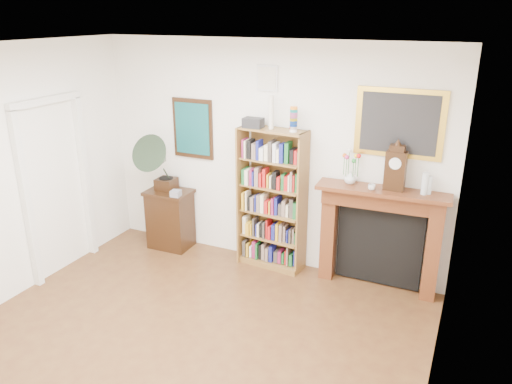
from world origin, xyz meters
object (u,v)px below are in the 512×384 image
(bottle_left, at_px, (425,184))
(gramophone, at_px, (159,159))
(fireplace, at_px, (380,229))
(mantel_clock, at_px, (396,169))
(bookshelf, at_px, (272,192))
(teacup, at_px, (372,187))
(side_cabinet, at_px, (170,219))
(flower_vase, at_px, (350,177))
(bottle_right, at_px, (429,185))
(cd_stack, at_px, (176,193))

(bottle_left, bearing_deg, gramophone, -177.05)
(fireplace, bearing_deg, mantel_clock, -23.16)
(bookshelf, bearing_deg, gramophone, -168.55)
(bookshelf, relative_size, teacup, 24.81)
(side_cabinet, height_order, flower_vase, flower_vase)
(teacup, bearing_deg, side_cabinet, 179.72)
(fireplace, xyz_separation_m, bottle_right, (0.47, -0.01, 0.60))
(fireplace, relative_size, teacup, 17.87)
(mantel_clock, bearing_deg, gramophone, -174.71)
(gramophone, height_order, cd_stack, gramophone)
(bookshelf, bearing_deg, fireplace, 8.30)
(bottle_left, bearing_deg, teacup, -169.61)
(gramophone, bearing_deg, cd_stack, -12.75)
(flower_vase, height_order, bottle_right, bottle_right)
(bottle_left, relative_size, bottle_right, 1.20)
(mantel_clock, bearing_deg, fireplace, 161.74)
(bottle_right, bearing_deg, flower_vase, -178.99)
(gramophone, distance_m, teacup, 2.76)
(side_cabinet, relative_size, fireplace, 0.55)
(teacup, xyz_separation_m, bottle_left, (0.54, 0.10, 0.09))
(fireplace, bearing_deg, side_cabinet, 179.70)
(bookshelf, height_order, bottle_right, bookshelf)
(gramophone, relative_size, cd_stack, 6.74)
(cd_stack, bearing_deg, bookshelf, 9.10)
(cd_stack, bearing_deg, flower_vase, 6.09)
(bookshelf, bearing_deg, mantel_clock, 6.51)
(bottle_left, bearing_deg, bookshelf, -179.50)
(cd_stack, distance_m, bottle_right, 3.12)
(gramophone, xyz_separation_m, bottle_left, (3.30, 0.17, 0.08))
(side_cabinet, distance_m, gramophone, 0.87)
(fireplace, height_order, bottle_left, bottle_left)
(fireplace, distance_m, flower_vase, 0.69)
(flower_vase, bearing_deg, bottle_left, -1.29)
(cd_stack, relative_size, bottle_right, 0.60)
(fireplace, height_order, cd_stack, fireplace)
(cd_stack, xyz_separation_m, teacup, (2.49, 0.12, 0.41))
(mantel_clock, distance_m, bottle_left, 0.34)
(bookshelf, relative_size, fireplace, 1.39)
(bookshelf, distance_m, bottle_right, 1.84)
(teacup, distance_m, bottle_right, 0.60)
(gramophone, distance_m, mantel_clock, 2.99)
(gramophone, xyz_separation_m, mantel_clock, (2.98, 0.17, 0.21))
(side_cabinet, height_order, teacup, teacup)
(bookshelf, xyz_separation_m, teacup, (1.22, -0.08, 0.27))
(bottle_right, bearing_deg, cd_stack, -175.31)
(mantel_clock, relative_size, teacup, 6.13)
(gramophone, height_order, bottle_left, gramophone)
(bookshelf, relative_size, mantel_clock, 4.05)
(gramophone, bearing_deg, side_cabinet, 49.07)
(gramophone, relative_size, bottle_right, 4.05)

